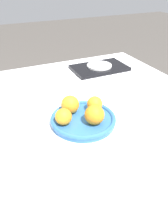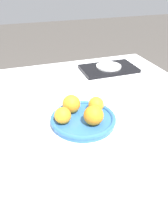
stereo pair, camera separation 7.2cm
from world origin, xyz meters
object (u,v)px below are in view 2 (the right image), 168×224
fruit_platter (84,119)px  serving_tray (109,69)px  orange_1 (63,116)px  orange_3 (96,104)px  orange_0 (94,115)px  orange_2 (71,104)px  side_plate (109,66)px

fruit_platter → serving_tray: size_ratio=0.79×
orange_1 → orange_3: (0.15, 0.04, -0.00)m
fruit_platter → orange_1: orange_1 is taller
orange_0 → orange_2: bearing=116.4°
orange_2 → orange_0: bearing=-63.6°
orange_0 → orange_2: 0.12m
orange_3 → side_plate: bearing=59.6°
fruit_platter → orange_1: 0.09m
orange_0 → orange_1: bearing=157.5°
orange_1 → orange_2: 0.08m
orange_1 → serving_tray: 0.63m
orange_3 → side_plate: 0.51m
fruit_platter → orange_0: 0.07m
orange_0 → orange_3: 0.09m
fruit_platter → orange_1: (-0.09, -0.00, 0.04)m
orange_0 → orange_1: 0.12m
fruit_platter → serving_tray: 0.57m
orange_0 → serving_tray: size_ratio=0.23×
orange_0 → orange_2: orange_0 is taller
orange_0 → orange_2: (-0.05, 0.11, -0.00)m
orange_2 → orange_3: bearing=-17.3°
orange_2 → side_plate: orange_2 is taller
orange_0 → serving_tray: orange_0 is taller
orange_3 → side_plate: size_ratio=0.42×
side_plate → serving_tray: bearing=0.0°
fruit_platter → orange_2: size_ratio=3.52×
orange_0 → orange_1: size_ratio=1.18×
side_plate → orange_1: bearing=-130.6°
side_plate → orange_2: bearing=-130.9°
fruit_platter → serving_tray: bearing=55.8°
orange_2 → fruit_platter: bearing=-62.8°
fruit_platter → orange_0: (0.02, -0.05, 0.04)m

